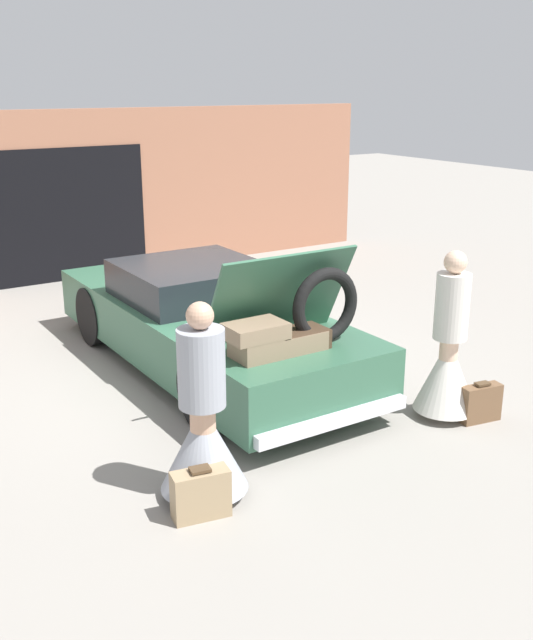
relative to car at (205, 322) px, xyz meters
name	(u,v)px	position (x,y,z in m)	size (l,w,h in m)	color
ground_plane	(206,367)	(0.00, 0.03, -0.57)	(40.00, 40.00, 0.00)	gray
garage_wall_back	(62,197)	(0.00, 4.93, 0.82)	(12.00, 0.14, 2.80)	#9E664C
car	(205,322)	(0.00, 0.00, 0.00)	(1.80, 4.93, 1.70)	#336047
person_left	(203,431)	(-1.38, -2.51, 0.01)	(0.71, 0.71, 1.64)	tan
person_right	(448,359)	(1.38, -2.47, 0.04)	(0.63, 0.63, 1.70)	beige
suitcase_beside_left_person	(201,494)	(-1.55, -2.77, -0.37)	(0.47, 0.26, 0.42)	#9E8460
suitcase_beside_right_person	(481,403)	(1.59, -2.75, -0.38)	(0.44, 0.21, 0.41)	brown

